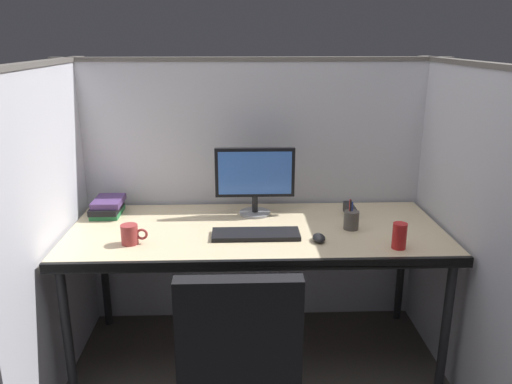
{
  "coord_description": "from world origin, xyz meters",
  "views": [
    {
      "loc": [
        -0.09,
        -2.11,
        1.68
      ],
      "look_at": [
        0.0,
        0.35,
        0.92
      ],
      "focal_mm": 35.46,
      "sensor_mm": 36.0,
      "label": 1
    }
  ],
  "objects_px": {
    "book_stack": "(108,207)",
    "coffee_mug": "(130,234)",
    "computer_mouse": "(319,238)",
    "red_stapler": "(350,210)",
    "monitor_center": "(255,177)",
    "pen_cup": "(351,220)",
    "desk": "(256,238)",
    "soda_can": "(399,236)",
    "keyboard_main": "(256,234)"
  },
  "relations": [
    {
      "from": "computer_mouse",
      "to": "pen_cup",
      "type": "distance_m",
      "value": 0.25
    },
    {
      "from": "monitor_center",
      "to": "keyboard_main",
      "type": "height_order",
      "value": "monitor_center"
    },
    {
      "from": "red_stapler",
      "to": "book_stack",
      "type": "bearing_deg",
      "value": 177.96
    },
    {
      "from": "desk",
      "to": "book_stack",
      "type": "distance_m",
      "value": 0.85
    },
    {
      "from": "monitor_center",
      "to": "pen_cup",
      "type": "relative_size",
      "value": 2.76
    },
    {
      "from": "monitor_center",
      "to": "book_stack",
      "type": "distance_m",
      "value": 0.83
    },
    {
      "from": "book_stack",
      "to": "soda_can",
      "type": "relative_size",
      "value": 1.86
    },
    {
      "from": "desk",
      "to": "book_stack",
      "type": "xyz_separation_m",
      "value": [
        -0.81,
        0.25,
        0.09
      ]
    },
    {
      "from": "desk",
      "to": "red_stapler",
      "type": "distance_m",
      "value": 0.57
    },
    {
      "from": "pen_cup",
      "to": "soda_can",
      "type": "bearing_deg",
      "value": -56.13
    },
    {
      "from": "soda_can",
      "to": "red_stapler",
      "type": "distance_m",
      "value": 0.49
    },
    {
      "from": "coffee_mug",
      "to": "red_stapler",
      "type": "bearing_deg",
      "value": 18.29
    },
    {
      "from": "keyboard_main",
      "to": "book_stack",
      "type": "bearing_deg",
      "value": 156.64
    },
    {
      "from": "keyboard_main",
      "to": "computer_mouse",
      "type": "relative_size",
      "value": 4.48
    },
    {
      "from": "red_stapler",
      "to": "coffee_mug",
      "type": "height_order",
      "value": "coffee_mug"
    },
    {
      "from": "monitor_center",
      "to": "book_stack",
      "type": "height_order",
      "value": "monitor_center"
    },
    {
      "from": "keyboard_main",
      "to": "coffee_mug",
      "type": "bearing_deg",
      "value": -173.14
    },
    {
      "from": "coffee_mug",
      "to": "monitor_center",
      "type": "bearing_deg",
      "value": 33.31
    },
    {
      "from": "soda_can",
      "to": "coffee_mug",
      "type": "relative_size",
      "value": 0.97
    },
    {
      "from": "desk",
      "to": "red_stapler",
      "type": "bearing_deg",
      "value": 21.53
    },
    {
      "from": "book_stack",
      "to": "pen_cup",
      "type": "distance_m",
      "value": 1.32
    },
    {
      "from": "soda_can",
      "to": "computer_mouse",
      "type": "bearing_deg",
      "value": 164.99
    },
    {
      "from": "computer_mouse",
      "to": "coffee_mug",
      "type": "height_order",
      "value": "coffee_mug"
    },
    {
      "from": "desk",
      "to": "monitor_center",
      "type": "relative_size",
      "value": 4.42
    },
    {
      "from": "computer_mouse",
      "to": "keyboard_main",
      "type": "bearing_deg",
      "value": 166.44
    },
    {
      "from": "computer_mouse",
      "to": "red_stapler",
      "type": "xyz_separation_m",
      "value": [
        0.23,
        0.37,
        0.01
      ]
    },
    {
      "from": "desk",
      "to": "computer_mouse",
      "type": "height_order",
      "value": "computer_mouse"
    },
    {
      "from": "desk",
      "to": "pen_cup",
      "type": "height_order",
      "value": "pen_cup"
    },
    {
      "from": "keyboard_main",
      "to": "monitor_center",
      "type": "bearing_deg",
      "value": 88.62
    },
    {
      "from": "book_stack",
      "to": "coffee_mug",
      "type": "relative_size",
      "value": 1.8
    },
    {
      "from": "keyboard_main",
      "to": "red_stapler",
      "type": "bearing_deg",
      "value": 29.59
    },
    {
      "from": "book_stack",
      "to": "red_stapler",
      "type": "xyz_separation_m",
      "value": [
        1.33,
        -0.05,
        -0.02
      ]
    },
    {
      "from": "desk",
      "to": "book_stack",
      "type": "relative_size",
      "value": 8.36
    },
    {
      "from": "computer_mouse",
      "to": "desk",
      "type": "bearing_deg",
      "value": 150.46
    },
    {
      "from": "book_stack",
      "to": "pen_cup",
      "type": "bearing_deg",
      "value": -11.55
    },
    {
      "from": "keyboard_main",
      "to": "pen_cup",
      "type": "distance_m",
      "value": 0.5
    },
    {
      "from": "desk",
      "to": "coffee_mug",
      "type": "height_order",
      "value": "coffee_mug"
    },
    {
      "from": "monitor_center",
      "to": "computer_mouse",
      "type": "height_order",
      "value": "monitor_center"
    },
    {
      "from": "computer_mouse",
      "to": "coffee_mug",
      "type": "relative_size",
      "value": 0.76
    },
    {
      "from": "coffee_mug",
      "to": "keyboard_main",
      "type": "bearing_deg",
      "value": 6.86
    },
    {
      "from": "desk",
      "to": "red_stapler",
      "type": "relative_size",
      "value": 12.67
    },
    {
      "from": "computer_mouse",
      "to": "coffee_mug",
      "type": "distance_m",
      "value": 0.9
    },
    {
      "from": "monitor_center",
      "to": "keyboard_main",
      "type": "bearing_deg",
      "value": -91.38
    },
    {
      "from": "monitor_center",
      "to": "computer_mouse",
      "type": "relative_size",
      "value": 4.48
    },
    {
      "from": "soda_can",
      "to": "pen_cup",
      "type": "xyz_separation_m",
      "value": [
        -0.17,
        0.25,
        -0.01
      ]
    },
    {
      "from": "computer_mouse",
      "to": "pen_cup",
      "type": "xyz_separation_m",
      "value": [
        0.19,
        0.16,
        0.03
      ]
    },
    {
      "from": "keyboard_main",
      "to": "pen_cup",
      "type": "bearing_deg",
      "value": 9.65
    },
    {
      "from": "coffee_mug",
      "to": "book_stack",
      "type": "bearing_deg",
      "value": 116.42
    },
    {
      "from": "desk",
      "to": "monitor_center",
      "type": "bearing_deg",
      "value": 89.63
    },
    {
      "from": "keyboard_main",
      "to": "book_stack",
      "type": "height_order",
      "value": "book_stack"
    }
  ]
}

